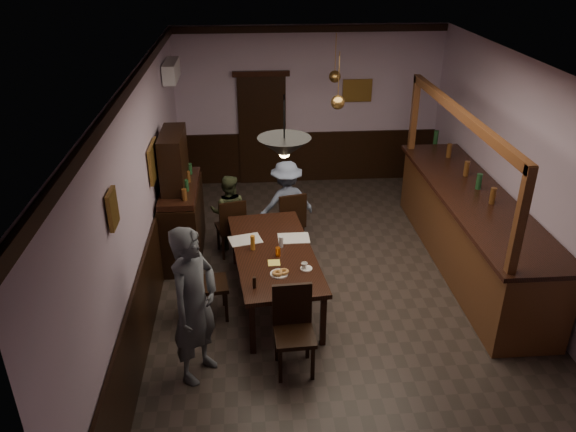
{
  "coord_description": "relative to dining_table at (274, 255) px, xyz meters",
  "views": [
    {
      "loc": [
        -1.2,
        -6.37,
        4.42
      ],
      "look_at": [
        -0.7,
        0.11,
        1.15
      ],
      "focal_mm": 35.0,
      "sensor_mm": 36.0,
      "label": 1
    }
  ],
  "objects": [
    {
      "name": "room",
      "position": [
        0.9,
        0.09,
        0.81
      ],
      "size": [
        5.01,
        8.01,
        3.01
      ],
      "color": "#2D2621",
      "rests_on": "ground"
    },
    {
      "name": "dining_table",
      "position": [
        0.0,
        0.0,
        0.0
      ],
      "size": [
        1.23,
        2.29,
        0.75
      ],
      "rotation": [
        0.0,
        0.0,
        0.11
      ],
      "color": "black",
      "rests_on": "ground"
    },
    {
      "name": "chair_far_left",
      "position": [
        -0.57,
        1.22,
        -0.17
      ],
      "size": [
        0.5,
        0.5,
        0.94
      ],
      "rotation": [
        0.0,
        0.0,
        3.41
      ],
      "color": "black",
      "rests_on": "ground"
    },
    {
      "name": "chair_far_right",
      "position": [
        0.32,
        1.31,
        -0.15
      ],
      "size": [
        0.51,
        0.51,
        0.98
      ],
      "rotation": [
        0.0,
        0.0,
        3.38
      ],
      "color": "black",
      "rests_on": "ground"
    },
    {
      "name": "chair_near",
      "position": [
        0.14,
        -1.31,
        -0.13
      ],
      "size": [
        0.46,
        0.46,
        1.02
      ],
      "rotation": [
        0.0,
        0.0,
        0.05
      ],
      "color": "black",
      "rests_on": "ground"
    },
    {
      "name": "chair_side",
      "position": [
        -0.91,
        -0.3,
        -0.14
      ],
      "size": [
        0.48,
        0.48,
        1.0
      ],
      "rotation": [
        0.0,
        0.0,
        1.69
      ],
      "color": "black",
      "rests_on": "ground"
    },
    {
      "name": "person_standing",
      "position": [
        -0.91,
        -1.35,
        0.23
      ],
      "size": [
        0.72,
        0.8,
        1.83
      ],
      "primitive_type": "imported",
      "rotation": [
        0.0,
        0.0,
        1.02
      ],
      "color": "#50555C",
      "rests_on": "ground"
    },
    {
      "name": "person_seated_left",
      "position": [
        -0.61,
        1.49,
        -0.08
      ],
      "size": [
        0.64,
        0.53,
        1.2
      ],
      "primitive_type": "imported",
      "rotation": [
        0.0,
        0.0,
        3.01
      ],
      "color": "#394127",
      "rests_on": "ground"
    },
    {
      "name": "person_seated_right",
      "position": [
        0.28,
        1.59,
        -0.0
      ],
      "size": [
        0.98,
        0.72,
        1.36
      ],
      "primitive_type": "imported",
      "rotation": [
        0.0,
        0.0,
        3.41
      ],
      "color": "slate",
      "rests_on": "ground"
    },
    {
      "name": "newspaper_left",
      "position": [
        -0.37,
        0.32,
        0.07
      ],
      "size": [
        0.48,
        0.39,
        0.01
      ],
      "primitive_type": "cube",
      "rotation": [
        0.0,
        0.0,
        0.25
      ],
      "color": "silver",
      "rests_on": "dining_table"
    },
    {
      "name": "newspaper_right",
      "position": [
        0.29,
        0.32,
        0.07
      ],
      "size": [
        0.42,
        0.3,
        0.01
      ],
      "primitive_type": "cube",
      "rotation": [
        0.0,
        0.0,
        0.0
      ],
      "color": "silver",
      "rests_on": "dining_table"
    },
    {
      "name": "napkin",
      "position": [
        -0.01,
        -0.29,
        0.07
      ],
      "size": [
        0.17,
        0.17,
        0.0
      ],
      "primitive_type": "cube",
      "rotation": [
        0.0,
        0.0,
        0.11
      ],
      "color": "#FFEA5D",
      "rests_on": "dining_table"
    },
    {
      "name": "saucer",
      "position": [
        0.37,
        -0.47,
        0.07
      ],
      "size": [
        0.15,
        0.15,
        0.01
      ],
      "primitive_type": "cylinder",
      "color": "white",
      "rests_on": "dining_table"
    },
    {
      "name": "coffee_cup",
      "position": [
        0.35,
        -0.47,
        0.11
      ],
      "size": [
        0.09,
        0.09,
        0.07
      ],
      "primitive_type": "imported",
      "rotation": [
        0.0,
        0.0,
        0.11
      ],
      "color": "white",
      "rests_on": "saucer"
    },
    {
      "name": "pastry_plate",
      "position": [
        0.03,
        -0.56,
        0.07
      ],
      "size": [
        0.22,
        0.22,
        0.01
      ],
      "primitive_type": "cylinder",
      "color": "white",
      "rests_on": "dining_table"
    },
    {
      "name": "pastry_ring_a",
      "position": [
        0.01,
        -0.59,
        0.1
      ],
      "size": [
        0.13,
        0.13,
        0.04
      ],
      "primitive_type": "torus",
      "color": "#C68C47",
      "rests_on": "pastry_plate"
    },
    {
      "name": "pastry_ring_b",
      "position": [
        0.09,
        -0.56,
        0.1
      ],
      "size": [
        0.13,
        0.13,
        0.04
      ],
      "primitive_type": "torus",
      "color": "#C68C47",
      "rests_on": "pastry_plate"
    },
    {
      "name": "soda_can",
      "position": [
        0.05,
        -0.13,
        0.12
      ],
      "size": [
        0.07,
        0.07,
        0.12
      ],
      "primitive_type": "cylinder",
      "color": "orange",
      "rests_on": "dining_table"
    },
    {
      "name": "beer_glass",
      "position": [
        -0.27,
        0.06,
        0.16
      ],
      "size": [
        0.06,
        0.06,
        0.2
      ],
      "primitive_type": "cylinder",
      "color": "#BF721E",
      "rests_on": "dining_table"
    },
    {
      "name": "water_glass",
      "position": [
        0.1,
        0.1,
        0.14
      ],
      "size": [
        0.06,
        0.06,
        0.15
      ],
      "primitive_type": "cylinder",
      "color": "silver",
      "rests_on": "dining_table"
    },
    {
      "name": "pepper_mill",
      "position": [
        -0.27,
        -0.82,
        0.13
      ],
      "size": [
        0.04,
        0.04,
        0.14
      ],
      "primitive_type": "cylinder",
      "color": "black",
      "rests_on": "dining_table"
    },
    {
      "name": "sideboard",
      "position": [
        -1.31,
        1.32,
        0.1
      ],
      "size": [
        0.53,
        1.48,
        1.95
      ],
      "color": "black",
      "rests_on": "ground"
    },
    {
      "name": "bar_counter",
      "position": [
        2.89,
        0.69,
        -0.08
      ],
      "size": [
        0.99,
        4.26,
        2.39
      ],
      "color": "#4E2614",
      "rests_on": "ground"
    },
    {
      "name": "door_back",
      "position": [
        0.0,
        4.04,
        0.36
      ],
      "size": [
        0.9,
        0.06,
        2.1
      ],
      "primitive_type": "cube",
      "color": "black",
      "rests_on": "ground"
    },
    {
      "name": "ac_unit",
      "position": [
        -1.48,
        2.99,
        1.76
      ],
      "size": [
        0.2,
        0.85,
        0.3
      ],
      "color": "white",
      "rests_on": "ground"
    },
    {
      "name": "picture_left_small",
      "position": [
        -1.56,
        -1.51,
        1.46
      ],
      "size": [
        0.04,
        0.28,
        0.36
      ],
      "color": "olive",
      "rests_on": "ground"
    },
    {
      "name": "picture_left_large",
      "position": [
        -1.56,
        0.89,
        1.01
      ],
      "size": [
        0.04,
        0.62,
        0.48
      ],
      "color": "olive",
      "rests_on": "ground"
    },
    {
      "name": "picture_back",
      "position": [
        1.8,
        4.05,
        1.11
      ],
      "size": [
        0.55,
        0.04,
        0.42
      ],
      "color": "olive",
      "rests_on": "ground"
    },
    {
      "name": "pendant_iron",
      "position": [
        0.08,
        -0.8,
        1.76
      ],
      "size": [
        0.56,
        0.56,
        0.67
      ],
      "color": "black",
      "rests_on": "ground"
    },
    {
      "name": "pendant_brass_mid",
      "position": [
        1.0,
        1.43,
        1.61
      ],
      "size": [
        0.2,
        0.2,
        0.81
      ],
      "color": "#BF8C3F",
      "rests_on": "ground"
    },
    {
      "name": "pendant_brass_far",
      "position": [
        1.2,
        3.03,
        1.61
      ],
      "size": [
        0.2,
        0.2,
        0.81
      ],
      "color": "#BF8C3F",
      "rests_on": "ground"
    }
  ]
}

